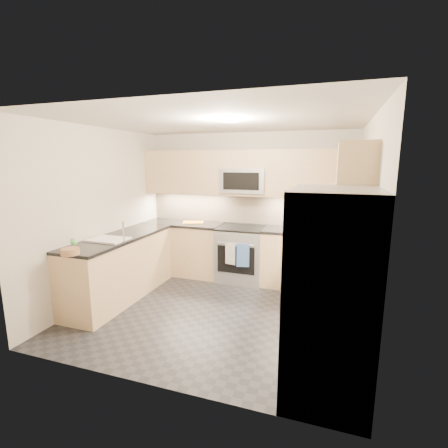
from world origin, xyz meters
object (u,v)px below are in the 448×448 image
microwave (244,181)px  cutting_board (193,222)px  fruit_basket (70,252)px  gas_range (241,254)px  refrigerator (330,295)px  utensil_bowl (337,228)px

microwave → cutting_board: microwave is taller
microwave → fruit_basket: (-1.44, -2.39, -0.72)m
fruit_basket → gas_range: bearing=57.5°
gas_range → refrigerator: refrigerator is taller
refrigerator → utensil_bowl: (0.06, 2.32, 0.13)m
microwave → refrigerator: microwave is taller
microwave → utensil_bowl: 1.67m
gas_range → cutting_board: cutting_board is taller
gas_range → fruit_basket: 2.74m
gas_range → refrigerator: bearing=-59.1°
refrigerator → cutting_board: size_ratio=4.94×
refrigerator → utensil_bowl: 2.33m
microwave → cutting_board: 1.19m
refrigerator → utensil_bowl: refrigerator is taller
refrigerator → microwave: bearing=119.6°
refrigerator → cutting_board: 3.43m
cutting_board → utensil_bowl: bearing=-3.9°
gas_range → cutting_board: bearing=176.1°
refrigerator → fruit_basket: (-2.89, 0.16, 0.08)m
utensil_bowl → cutting_board: (-2.43, 0.16, -0.08)m
fruit_basket → refrigerator: bearing=-3.1°
cutting_board → microwave: bearing=3.9°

